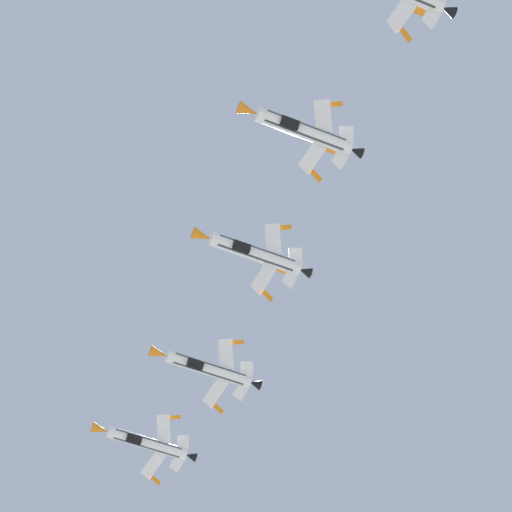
# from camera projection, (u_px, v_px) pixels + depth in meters

# --- Properties ---
(fighter_jet_left_wing) EXTENTS (10.63, 13.83, 7.39)m
(fighter_jet_left_wing) POSITION_uv_depth(u_px,v_px,m) (302.00, 131.00, 120.51)
(fighter_jet_left_wing) COLOR white
(fighter_jet_right_wing) EXTENTS (10.37, 13.83, 7.97)m
(fighter_jet_right_wing) POSITION_uv_depth(u_px,v_px,m) (253.00, 254.00, 127.94)
(fighter_jet_right_wing) COLOR white
(fighter_jet_left_outer) EXTENTS (10.70, 13.83, 7.22)m
(fighter_jet_left_outer) POSITION_uv_depth(u_px,v_px,m) (207.00, 369.00, 138.37)
(fighter_jet_left_outer) COLOR white
(fighter_jet_right_outer) EXTENTS (10.74, 13.83, 7.12)m
(fighter_jet_right_outer) POSITION_uv_depth(u_px,v_px,m) (145.00, 443.00, 148.95)
(fighter_jet_right_outer) COLOR white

